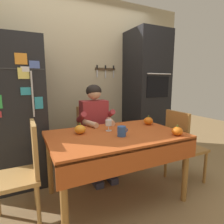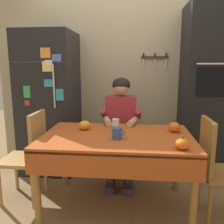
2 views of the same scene
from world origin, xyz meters
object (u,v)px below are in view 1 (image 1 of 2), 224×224
at_px(refrigerator, 16,113).
at_px(wall_oven, 146,95).
at_px(wine_glass, 109,123).
at_px(dining_table, 116,141).
at_px(chair_behind_person, 91,135).
at_px(chair_right_side, 182,144).
at_px(pumpkin_small, 80,129).
at_px(pumpkin_large, 177,131).
at_px(chair_left_side, 24,168).
at_px(seated_person, 96,123).
at_px(coffee_mug, 122,131).
at_px(pumpkin_medium, 148,121).

bearing_deg(refrigerator, wall_oven, 1.14).
relative_size(refrigerator, wine_glass, 14.22).
height_order(dining_table, chair_behind_person, chair_behind_person).
distance_m(wall_oven, chair_right_side, 1.13).
bearing_deg(pumpkin_small, refrigerator, 130.88).
xyz_separation_m(refrigerator, wine_glass, (0.93, -0.74, -0.07)).
height_order(chair_right_side, pumpkin_large, chair_right_side).
bearing_deg(wall_oven, refrigerator, -178.86).
xyz_separation_m(chair_left_side, pumpkin_large, (1.44, -0.40, 0.27)).
xyz_separation_m(seated_person, pumpkin_small, (-0.34, -0.42, 0.05)).
bearing_deg(coffee_mug, chair_behind_person, 90.59).
height_order(wall_oven, wine_glass, wall_oven).
height_order(dining_table, chair_left_side, chair_left_side).
bearing_deg(pumpkin_medium, refrigerator, 155.10).
height_order(coffee_mug, pumpkin_small, pumpkin_small).
relative_size(refrigerator, seated_person, 1.45).
xyz_separation_m(chair_behind_person, chair_left_side, (-0.90, -0.71, 0.00)).
height_order(chair_right_side, pumpkin_small, chair_right_side).
bearing_deg(seated_person, refrigerator, 163.64).
relative_size(coffee_mug, wine_glass, 0.91).
distance_m(chair_right_side, pumpkin_small, 1.30).
bearing_deg(chair_right_side, wall_oven, 81.36).
bearing_deg(seated_person, wine_glass, -93.20).
bearing_deg(chair_left_side, chair_right_side, -4.59).
distance_m(seated_person, chair_right_side, 1.14).
bearing_deg(seated_person, pumpkin_large, -59.94).
height_order(refrigerator, pumpkin_large, refrigerator).
bearing_deg(chair_right_side, coffee_mug, -177.87).
bearing_deg(pumpkin_large, wine_glass, 140.17).
bearing_deg(dining_table, chair_left_side, 174.61).
bearing_deg(wine_glass, chair_left_side, -175.93).
relative_size(chair_behind_person, wine_glass, 7.34).
height_order(wall_oven, dining_table, wall_oven).
bearing_deg(pumpkin_large, dining_table, 149.19).
relative_size(wall_oven, wine_glass, 16.59).
xyz_separation_m(refrigerator, pumpkin_medium, (1.50, -0.70, -0.11)).
xyz_separation_m(refrigerator, pumpkin_large, (1.49, -1.20, -0.12)).
height_order(refrigerator, seated_person, refrigerator).
relative_size(chair_right_side, chair_left_side, 1.00).
relative_size(refrigerator, chair_right_side, 1.94).
bearing_deg(chair_behind_person, dining_table, -90.10).
distance_m(chair_behind_person, chair_left_side, 1.15).
bearing_deg(seated_person, pumpkin_small, -129.04).
distance_m(chair_left_side, pumpkin_large, 1.52).
relative_size(refrigerator, chair_behind_person, 1.94).
height_order(seated_person, pumpkin_small, seated_person).
bearing_deg(pumpkin_small, coffee_mug, -37.79).
bearing_deg(refrigerator, dining_table, -42.91).
bearing_deg(pumpkin_large, seated_person, 120.06).
distance_m(wall_oven, dining_table, 1.45).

